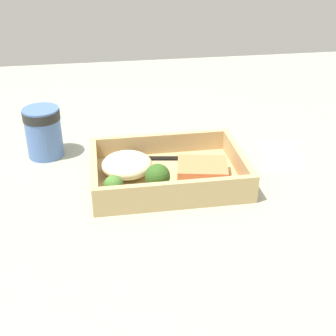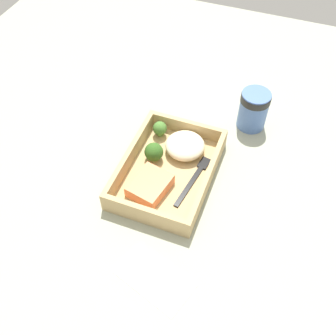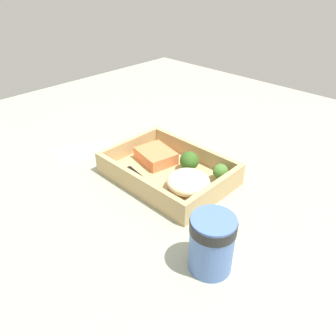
% 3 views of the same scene
% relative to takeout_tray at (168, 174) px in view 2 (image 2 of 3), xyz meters
% --- Properties ---
extents(ground_plane, '(1.60, 1.60, 0.02)m').
position_rel_takeout_tray_xyz_m(ground_plane, '(0.00, 0.00, -0.02)').
color(ground_plane, '#989D87').
extents(takeout_tray, '(0.29, 0.20, 0.01)m').
position_rel_takeout_tray_xyz_m(takeout_tray, '(0.00, 0.00, 0.00)').
color(takeout_tray, tan).
rests_on(takeout_tray, ground_plane).
extents(tray_rim, '(0.29, 0.20, 0.04)m').
position_rel_takeout_tray_xyz_m(tray_rim, '(0.00, 0.00, 0.03)').
color(tray_rim, tan).
rests_on(tray_rim, takeout_tray).
extents(salmon_fillet, '(0.10, 0.09, 0.03)m').
position_rel_takeout_tray_xyz_m(salmon_fillet, '(-0.06, 0.02, 0.02)').
color(salmon_fillet, '#E97C49').
rests_on(salmon_fillet, takeout_tray).
extents(mashed_potatoes, '(0.10, 0.10, 0.04)m').
position_rel_takeout_tray_xyz_m(mashed_potatoes, '(0.08, -0.02, 0.03)').
color(mashed_potatoes, beige).
rests_on(mashed_potatoes, takeout_tray).
extents(broccoli_floret_1, '(0.04, 0.04, 0.05)m').
position_rel_takeout_tray_xyz_m(broccoli_floret_1, '(0.03, 0.05, 0.03)').
color(broccoli_floret_1, '#89AA5D').
rests_on(broccoli_floret_1, takeout_tray).
extents(broccoli_floret_2, '(0.04, 0.04, 0.04)m').
position_rel_takeout_tray_xyz_m(broccoli_floret_2, '(0.10, 0.06, 0.03)').
color(broccoli_floret_2, '#75A34F').
rests_on(broccoli_floret_2, takeout_tray).
extents(fork, '(0.16, 0.04, 0.00)m').
position_rel_takeout_tray_xyz_m(fork, '(0.00, -0.06, 0.01)').
color(fork, black).
rests_on(fork, takeout_tray).
extents(paper_cup, '(0.07, 0.07, 0.10)m').
position_rel_takeout_tray_xyz_m(paper_cup, '(0.24, -0.14, 0.05)').
color(paper_cup, '#4C6EB1').
rests_on(paper_cup, ground_plane).
extents(receipt_slip, '(0.12, 0.16, 0.00)m').
position_rel_takeout_tray_xyz_m(receipt_slip, '(-0.25, -0.07, -0.00)').
color(receipt_slip, white).
rests_on(receipt_slip, ground_plane).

